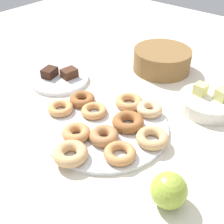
# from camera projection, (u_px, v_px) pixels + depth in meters

# --- Properties ---
(ground_plane) EXTENTS (2.40, 2.40, 0.00)m
(ground_plane) POSITION_uv_depth(u_px,v_px,m) (106.00, 128.00, 0.85)
(ground_plane) COLOR beige
(donut_plate) EXTENTS (0.37, 0.37, 0.01)m
(donut_plate) POSITION_uv_depth(u_px,v_px,m) (105.00, 126.00, 0.85)
(donut_plate) COLOR silver
(donut_plate) RESTS_ON ground_plane
(donut_0) EXTENTS (0.10, 0.10, 0.03)m
(donut_0) POSITION_uv_depth(u_px,v_px,m) (82.00, 99.00, 0.93)
(donut_0) COLOR #995B2D
(donut_0) RESTS_ON donut_plate
(donut_1) EXTENTS (0.10, 0.10, 0.03)m
(donut_1) POSITION_uv_depth(u_px,v_px,m) (76.00, 133.00, 0.79)
(donut_1) COLOR #C6844C
(donut_1) RESTS_ON donut_plate
(donut_2) EXTENTS (0.12, 0.12, 0.03)m
(donut_2) POSITION_uv_depth(u_px,v_px,m) (152.00, 138.00, 0.78)
(donut_2) COLOR tan
(donut_2) RESTS_ON donut_plate
(donut_3) EXTENTS (0.08, 0.08, 0.02)m
(donut_3) POSITION_uv_depth(u_px,v_px,m) (61.00, 108.00, 0.89)
(donut_3) COLOR tan
(donut_3) RESTS_ON donut_plate
(donut_4) EXTENTS (0.10, 0.10, 0.03)m
(donut_4) POSITION_uv_depth(u_px,v_px,m) (70.00, 154.00, 0.73)
(donut_4) COLOR tan
(donut_4) RESTS_ON donut_plate
(donut_5) EXTENTS (0.11, 0.11, 0.02)m
(donut_5) POSITION_uv_depth(u_px,v_px,m) (94.00, 111.00, 0.88)
(donut_5) COLOR tan
(donut_5) RESTS_ON donut_plate
(donut_6) EXTENTS (0.10, 0.10, 0.03)m
(donut_6) POSITION_uv_depth(u_px,v_px,m) (150.00, 109.00, 0.89)
(donut_6) COLOR #EABC84
(donut_6) RESTS_ON donut_plate
(donut_7) EXTENTS (0.10, 0.10, 0.03)m
(donut_7) POSITION_uv_depth(u_px,v_px,m) (128.00, 122.00, 0.83)
(donut_7) COLOR #995B2D
(donut_7) RESTS_ON donut_plate
(donut_8) EXTENTS (0.11, 0.11, 0.03)m
(donut_8) POSITION_uv_depth(u_px,v_px,m) (104.00, 136.00, 0.78)
(donut_8) COLOR #B27547
(donut_8) RESTS_ON donut_plate
(donut_9) EXTENTS (0.09, 0.09, 0.02)m
(donut_9) POSITION_uv_depth(u_px,v_px,m) (120.00, 153.00, 0.73)
(donut_9) COLOR #C6844C
(donut_9) RESTS_ON donut_plate
(donut_10) EXTENTS (0.13, 0.13, 0.03)m
(donut_10) POSITION_uv_depth(u_px,v_px,m) (129.00, 102.00, 0.92)
(donut_10) COLOR tan
(donut_10) RESTS_ON donut_plate
(cake_plate) EXTENTS (0.22, 0.22, 0.02)m
(cake_plate) POSITION_uv_depth(u_px,v_px,m) (59.00, 79.00, 1.07)
(cake_plate) COLOR silver
(cake_plate) RESTS_ON ground_plane
(brownie_near) EXTENTS (0.06, 0.06, 0.03)m
(brownie_near) POSITION_uv_depth(u_px,v_px,m) (50.00, 72.00, 1.06)
(brownie_near) COLOR #381E14
(brownie_near) RESTS_ON cake_plate
(brownie_far) EXTENTS (0.05, 0.06, 0.03)m
(brownie_far) POSITION_uv_depth(u_px,v_px,m) (69.00, 73.00, 1.06)
(brownie_far) COLOR #472819
(brownie_far) RESTS_ON cake_plate
(basket) EXTENTS (0.31, 0.31, 0.08)m
(basket) POSITION_uv_depth(u_px,v_px,m) (162.00, 60.00, 1.12)
(basket) COLOR brown
(basket) RESTS_ON ground_plane
(fruit_bowl) EXTENTS (0.18, 0.18, 0.04)m
(fruit_bowl) POSITION_uv_depth(u_px,v_px,m) (208.00, 103.00, 0.92)
(fruit_bowl) COLOR silver
(fruit_bowl) RESTS_ON ground_plane
(melon_chunk_left) EXTENTS (0.04, 0.04, 0.04)m
(melon_chunk_left) POSITION_uv_depth(u_px,v_px,m) (201.00, 89.00, 0.91)
(melon_chunk_left) COLOR #DBD67A
(melon_chunk_left) RESTS_ON fruit_bowl
(melon_chunk_right) EXTENTS (0.04, 0.04, 0.04)m
(melon_chunk_right) POSITION_uv_depth(u_px,v_px,m) (222.00, 94.00, 0.89)
(melon_chunk_right) COLOR #DBD67A
(melon_chunk_right) RESTS_ON fruit_bowl
(apple) EXTENTS (0.08, 0.08, 0.08)m
(apple) POSITION_uv_depth(u_px,v_px,m) (169.00, 190.00, 0.62)
(apple) COLOR #93AD38
(apple) RESTS_ON ground_plane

